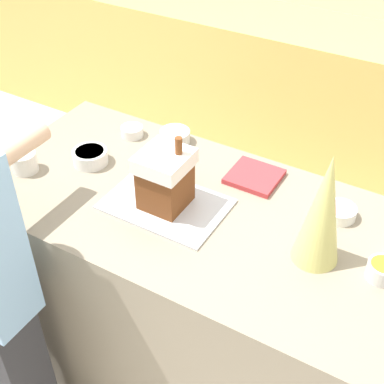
# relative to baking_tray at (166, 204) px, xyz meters

# --- Properties ---
(ground_plane) EXTENTS (12.00, 12.00, 0.00)m
(ground_plane) POSITION_rel_baking_tray_xyz_m (0.16, 0.04, -0.96)
(ground_plane) COLOR beige
(back_cabinet_block) EXTENTS (6.00, 0.60, 0.95)m
(back_cabinet_block) POSITION_rel_baking_tray_xyz_m (0.16, 1.79, -0.48)
(back_cabinet_block) COLOR #DBBC60
(back_cabinet_block) RESTS_ON ground_plane
(kitchen_island) EXTENTS (1.73, 0.78, 0.95)m
(kitchen_island) POSITION_rel_baking_tray_xyz_m (0.16, 0.04, -0.48)
(kitchen_island) COLOR gray
(kitchen_island) RESTS_ON ground_plane
(baking_tray) EXTENTS (0.41, 0.28, 0.01)m
(baking_tray) POSITION_rel_baking_tray_xyz_m (0.00, 0.00, 0.00)
(baking_tray) COLOR silver
(baking_tray) RESTS_ON kitchen_island
(gingerbread_house) EXTENTS (0.16, 0.17, 0.26)m
(gingerbread_house) POSITION_rel_baking_tray_xyz_m (0.00, 0.00, 0.11)
(gingerbread_house) COLOR brown
(gingerbread_house) RESTS_ON baking_tray
(decorative_tree) EXTENTS (0.14, 0.14, 0.38)m
(decorative_tree) POSITION_rel_baking_tray_xyz_m (0.53, 0.02, 0.19)
(decorative_tree) COLOR #DBD675
(decorative_tree) RESTS_ON kitchen_island
(candy_bowl_far_right) EXTENTS (0.13, 0.13, 0.05)m
(candy_bowl_far_right) POSITION_rel_baking_tray_xyz_m (-0.38, 0.07, 0.03)
(candy_bowl_far_right) COLOR white
(candy_bowl_far_right) RESTS_ON kitchen_island
(candy_bowl_beside_tree) EXTENTS (0.12, 0.12, 0.05)m
(candy_bowl_beside_tree) POSITION_rel_baking_tray_xyz_m (-0.18, 0.35, 0.03)
(candy_bowl_beside_tree) COLOR silver
(candy_bowl_beside_tree) RESTS_ON kitchen_island
(candy_bowl_near_tray_right) EXTENTS (0.11, 0.11, 0.04)m
(candy_bowl_near_tray_right) POSITION_rel_baking_tray_xyz_m (0.53, 0.24, 0.02)
(candy_bowl_near_tray_right) COLOR white
(candy_bowl_near_tray_right) RESTS_ON kitchen_island
(candy_bowl_center_rear) EXTENTS (0.09, 0.09, 0.05)m
(candy_bowl_center_rear) POSITION_rel_baking_tray_xyz_m (0.73, 0.04, 0.03)
(candy_bowl_center_rear) COLOR silver
(candy_bowl_center_rear) RESTS_ON kitchen_island
(candy_bowl_behind_tray) EXTENTS (0.09, 0.09, 0.04)m
(candy_bowl_behind_tray) POSITION_rel_baking_tray_xyz_m (-0.36, 0.30, 0.02)
(candy_bowl_behind_tray) COLOR white
(candy_bowl_behind_tray) RESTS_ON kitchen_island
(cookbook) EXTENTS (0.18, 0.17, 0.02)m
(cookbook) POSITION_rel_baking_tray_xyz_m (0.20, 0.29, 0.01)
(cookbook) COLOR #B23338
(cookbook) RESTS_ON kitchen_island
(mug) EXTENTS (0.10, 0.10, 0.08)m
(mug) POSITION_rel_baking_tray_xyz_m (-0.56, -0.10, 0.03)
(mug) COLOR white
(mug) RESTS_ON kitchen_island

